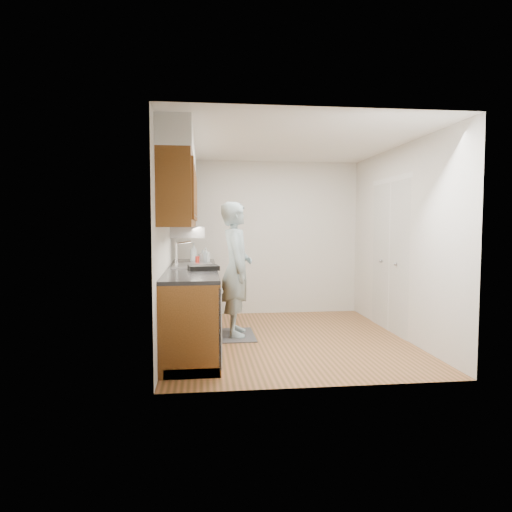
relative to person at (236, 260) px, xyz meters
The scene contains 16 objects.
floor 1.22m from the person, 22.03° to the right, with size 3.50×3.50×0.00m, color #A3653E.
ceiling 1.64m from the person, 22.03° to the right, with size 3.50×3.50×0.00m, color white.
wall_left 0.94m from the person, 163.63° to the right, with size 0.02×3.50×2.50m, color silver.
wall_right 2.16m from the person, ahead, with size 0.02×3.50×2.50m, color silver.
wall_back 1.64m from the person, 67.12° to the left, with size 3.00×0.02×2.50m, color silver.
counter 0.81m from the person, 155.68° to the right, with size 0.64×2.80×1.30m.
upper_cabinets 1.19m from the person, 163.30° to the right, with size 0.47×2.80×1.21m.
closet_door 2.12m from the person, ahead, with size 0.02×1.22×2.05m, color white.
floor_mat 1.00m from the person, 90.00° to the right, with size 0.47×0.79×0.01m, color #58585A.
person is the anchor object (origin of this frame).
soap_bottle_a 0.75m from the person, 139.36° to the left, with size 0.10×0.10×0.27m, color silver.
soap_bottle_b 0.69m from the person, 124.42° to the left, with size 0.09×0.09×0.20m, color silver.
soap_bottle_c 0.84m from the person, 121.11° to the left, with size 0.13×0.13×0.17m, color silver.
soda_can 0.56m from the person, 155.03° to the left, with size 0.06×0.06×0.11m, color red.
steel_can 0.60m from the person, 141.19° to the left, with size 0.07×0.07×0.13m, color #A5A5AA.
dish_rack 0.72m from the person, 126.67° to the right, with size 0.34×0.29×0.05m, color black.
Camera 1 is at (-1.07, -5.70, 1.48)m, focal length 32.00 mm.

